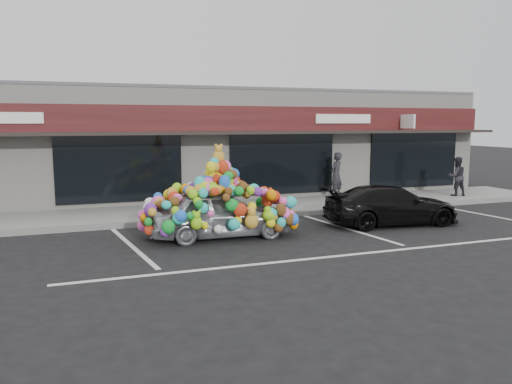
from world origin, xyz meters
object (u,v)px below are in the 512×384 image
object	(u,v)px
pedestrian_a	(336,175)
toy_car	(219,208)
pedestrian_b	(457,176)
black_sedan	(391,205)

from	to	relation	value
pedestrian_a	toy_car	bearing A→B (deg)	4.05
toy_car	pedestrian_b	distance (m)	10.99
toy_car	pedestrian_b	size ratio (longest dim) A/B	2.65
black_sedan	pedestrian_b	world-z (taller)	pedestrian_b
toy_car	pedestrian_a	size ratio (longest dim) A/B	2.35
toy_car	black_sedan	distance (m)	5.25
black_sedan	pedestrian_b	size ratio (longest dim) A/B	2.63
pedestrian_b	black_sedan	bearing A→B (deg)	41.74
pedestrian_a	black_sedan	bearing A→B (deg)	48.88
black_sedan	toy_car	bearing A→B (deg)	94.66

